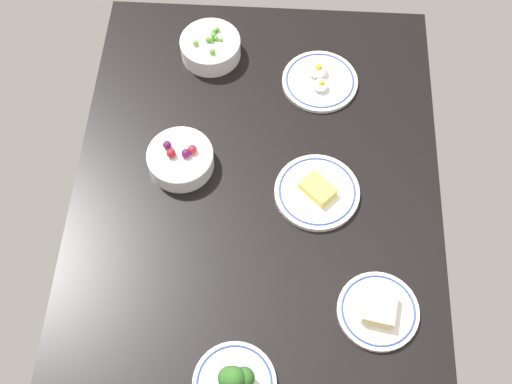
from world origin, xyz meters
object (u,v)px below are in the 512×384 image
bowl_berries (181,159)px  plate_sandwich (378,310)px  plate_broccoli (235,381)px  bowl_peas (211,47)px  plate_cheese (317,192)px  plate_eggs (320,80)px

bowl_berries → plate_sandwich: 57.38cm
bowl_berries → plate_sandwich: (-34.21, -46.04, -1.52)cm
plate_broccoli → bowl_peas: bearing=8.4°
bowl_berries → plate_cheese: (-6.08, -32.64, -1.70)cm
plate_broccoli → bowl_peas: (85.53, 12.57, 0.14)cm
plate_eggs → bowl_peas: (7.71, 28.86, 2.03)cm
bowl_berries → bowl_peas: (34.44, -4.08, 0.23)cm
plate_broccoli → plate_cheese: 47.80cm
bowl_berries → bowl_peas: same height
plate_sandwich → plate_cheese: bearing=25.5°
plate_eggs → plate_sandwich: 62.33cm
bowl_berries → plate_cheese: bearing=-100.5°
plate_broccoli → bowl_peas: size_ratio=1.08×
plate_eggs → plate_sandwich: size_ratio=1.11×
plate_cheese → plate_broccoli: bearing=160.5°
bowl_berries → plate_sandwich: bowl_berries is taller
bowl_berries → bowl_peas: size_ratio=1.00×
bowl_berries → plate_eggs: (26.73, -32.94, -1.80)cm
bowl_berries → bowl_peas: 34.68cm
bowl_peas → plate_eggs: bearing=-104.9°
bowl_berries → plate_broccoli: bearing=-161.9°
bowl_berries → plate_eggs: 42.46cm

